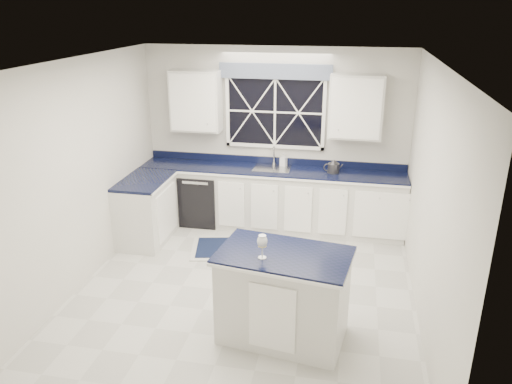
% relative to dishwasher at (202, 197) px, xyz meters
% --- Properties ---
extents(ground, '(4.50, 4.50, 0.00)m').
position_rel_dishwasher_xyz_m(ground, '(1.10, -1.95, -0.41)').
color(ground, beige).
rests_on(ground, ground).
extents(back_wall, '(4.00, 0.10, 2.70)m').
position_rel_dishwasher_xyz_m(back_wall, '(1.10, 0.30, 0.94)').
color(back_wall, silver).
rests_on(back_wall, ground).
extents(base_cabinets, '(3.99, 1.60, 0.90)m').
position_rel_dishwasher_xyz_m(base_cabinets, '(0.77, -0.17, 0.04)').
color(base_cabinets, silver).
rests_on(base_cabinets, ground).
extents(countertop, '(3.98, 0.64, 0.04)m').
position_rel_dishwasher_xyz_m(countertop, '(1.10, 0.00, 0.51)').
color(countertop, black).
rests_on(countertop, base_cabinets).
extents(dishwasher, '(0.60, 0.58, 0.82)m').
position_rel_dishwasher_xyz_m(dishwasher, '(0.00, 0.00, 0.00)').
color(dishwasher, black).
rests_on(dishwasher, ground).
extents(window, '(1.65, 0.09, 1.26)m').
position_rel_dishwasher_xyz_m(window, '(1.10, 0.25, 1.42)').
color(window, black).
rests_on(window, ground).
extents(upper_cabinets, '(3.10, 0.34, 0.90)m').
position_rel_dishwasher_xyz_m(upper_cabinets, '(1.10, 0.13, 1.49)').
color(upper_cabinets, silver).
rests_on(upper_cabinets, ground).
extents(faucet, '(0.05, 0.20, 0.30)m').
position_rel_dishwasher_xyz_m(faucet, '(1.10, 0.19, 0.69)').
color(faucet, '#B4B4B6').
rests_on(faucet, countertop).
extents(island, '(1.40, 0.96, 0.97)m').
position_rel_dishwasher_xyz_m(island, '(1.67, -2.69, 0.08)').
color(island, silver).
rests_on(island, ground).
extents(rug, '(1.38, 1.00, 0.02)m').
position_rel_dishwasher_xyz_m(rug, '(0.74, -0.84, -0.40)').
color(rug, '#B4B5AF').
rests_on(rug, ground).
extents(kettle, '(0.28, 0.19, 0.20)m').
position_rel_dishwasher_xyz_m(kettle, '(2.01, 0.01, 0.62)').
color(kettle, '#323235').
rests_on(kettle, countertop).
extents(wine_glass, '(0.10, 0.10, 0.24)m').
position_rel_dishwasher_xyz_m(wine_glass, '(1.48, -2.82, 0.73)').
color(wine_glass, silver).
rests_on(wine_glass, island).
extents(soap_bottle, '(0.12, 0.12, 0.20)m').
position_rel_dishwasher_xyz_m(soap_bottle, '(1.25, 0.20, 0.63)').
color(soap_bottle, silver).
rests_on(soap_bottle, countertop).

